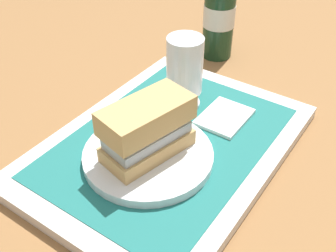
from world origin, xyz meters
The scene contains 8 objects.
ground_plane centered at (0.00, 0.00, 0.00)m, with size 3.00×3.00×0.00m, color olive.
tray centered at (0.00, 0.00, 0.01)m, with size 0.44×0.32×0.02m, color silver.
placemat centered at (0.00, 0.00, 0.02)m, with size 0.38×0.27×0.00m, color #1E6B66.
plate centered at (-0.05, 0.00, 0.03)m, with size 0.19×0.19×0.01m, color white.
sandwich centered at (-0.05, 0.00, 0.08)m, with size 0.14×0.09×0.08m.
beer_glass centered at (0.10, 0.03, 0.09)m, with size 0.06×0.06×0.12m.
napkin_folded centered at (0.10, -0.04, 0.02)m, with size 0.09×0.07×0.01m, color white.
beer_bottle centered at (0.32, 0.09, 0.10)m, with size 0.07×0.07×0.27m.
Camera 1 is at (-0.40, -0.28, 0.43)m, focal length 44.04 mm.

